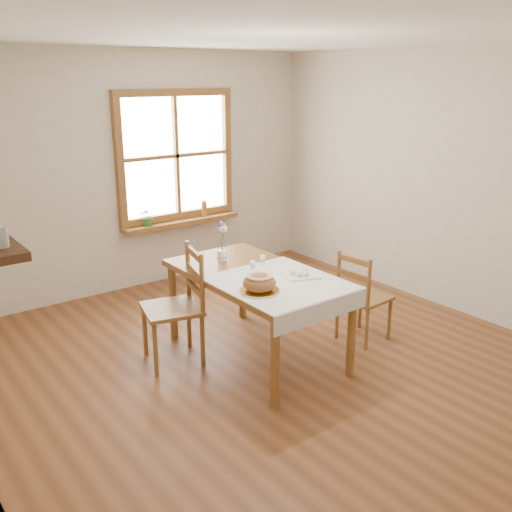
{
  "coord_description": "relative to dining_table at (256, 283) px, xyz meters",
  "views": [
    {
      "loc": [
        -2.7,
        -3.27,
        2.32
      ],
      "look_at": [
        0.0,
        0.3,
        0.9
      ],
      "focal_mm": 40.0,
      "sensor_mm": 36.0,
      "label": 1
    }
  ],
  "objects": [
    {
      "name": "window_sill",
      "position": [
        0.5,
        2.1,
        0.03
      ],
      "size": [
        1.46,
        0.2,
        0.05
      ],
      "color": "olive",
      "rests_on": "ground"
    },
    {
      "name": "chair_right",
      "position": [
        0.98,
        -0.34,
        -0.24
      ],
      "size": [
        0.44,
        0.43,
        0.84
      ],
      "primitive_type": null,
      "rotation": [
        0.0,
        0.0,
        1.65
      ],
      "color": "olive",
      "rests_on": "ground"
    },
    {
      "name": "potted_plant",
      "position": [
        0.07,
        2.1,
        0.13
      ],
      "size": [
        0.24,
        0.25,
        0.17
      ],
      "primitive_type": "imported",
      "rotation": [
        0.0,
        0.0,
        -0.26
      ],
      "color": "#33772F",
      "rests_on": "window_sill"
    },
    {
      "name": "ground",
      "position": [
        0.0,
        -0.3,
        -0.66
      ],
      "size": [
        5.0,
        5.0,
        0.0
      ],
      "primitive_type": "plane",
      "color": "brown",
      "rests_on": "ground"
    },
    {
      "name": "table_linen",
      "position": [
        0.0,
        -0.3,
        0.09
      ],
      "size": [
        0.91,
        0.99,
        0.01
      ],
      "primitive_type": "cube",
      "color": "silver",
      "rests_on": "dining_table"
    },
    {
      "name": "pepper_shaker",
      "position": [
        0.17,
        0.13,
        0.14
      ],
      "size": [
        0.05,
        0.05,
        0.09
      ],
      "primitive_type": "cylinder",
      "rotation": [
        0.0,
        0.0,
        0.17
      ],
      "color": "white",
      "rests_on": "table_linen"
    },
    {
      "name": "dining_table",
      "position": [
        0.0,
        0.0,
        0.0
      ],
      "size": [
        0.9,
        1.6,
        0.75
      ],
      "color": "olive",
      "rests_on": "ground"
    },
    {
      "name": "room_walls",
      "position": [
        0.0,
        -0.3,
        1.04
      ],
      "size": [
        4.6,
        5.1,
        2.65
      ],
      "color": "beige",
      "rests_on": "ground"
    },
    {
      "name": "amber_bottle",
      "position": [
        0.81,
        2.1,
        0.15
      ],
      "size": [
        0.08,
        0.08,
        0.19
      ],
      "primitive_type": "cylinder",
      "rotation": [
        0.0,
        0.0,
        -0.14
      ],
      "color": "#B36D21",
      "rests_on": "window_sill"
    },
    {
      "name": "flower_vase",
      "position": [
        -0.05,
        0.44,
        0.13
      ],
      "size": [
        0.09,
        0.09,
        0.09
      ],
      "primitive_type": "cylinder",
      "rotation": [
        0.0,
        0.0,
        0.1
      ],
      "color": "white",
      "rests_on": "dining_table"
    },
    {
      "name": "bread_loaf",
      "position": [
        -0.25,
        -0.38,
        0.18
      ],
      "size": [
        0.25,
        0.25,
        0.14
      ],
      "primitive_type": "ellipsoid",
      "color": "#9A6036",
      "rests_on": "bread_plate"
    },
    {
      "name": "window",
      "position": [
        0.5,
        2.17,
        0.79
      ],
      "size": [
        1.46,
        0.08,
        1.46
      ],
      "color": "olive",
      "rests_on": "ground"
    },
    {
      "name": "egg_napkin",
      "position": [
        0.23,
        -0.3,
        0.1
      ],
      "size": [
        0.33,
        0.3,
        0.01
      ],
      "primitive_type": "cube",
      "rotation": [
        0.0,
        0.0,
        -0.33
      ],
      "color": "silver",
      "rests_on": "table_linen"
    },
    {
      "name": "eggs",
      "position": [
        0.23,
        -0.3,
        0.13
      ],
      "size": [
        0.26,
        0.24,
        0.05
      ],
      "primitive_type": null,
      "rotation": [
        0.0,
        0.0,
        -0.33
      ],
      "color": "white",
      "rests_on": "egg_napkin"
    },
    {
      "name": "chair_left",
      "position": [
        -0.62,
        0.34,
        -0.17
      ],
      "size": [
        0.58,
        0.56,
        0.98
      ],
      "primitive_type": null,
      "rotation": [
        0.0,
        0.0,
        -1.82
      ],
      "color": "olive",
      "rests_on": "ground"
    },
    {
      "name": "bread_plate",
      "position": [
        -0.25,
        -0.38,
        0.1
      ],
      "size": [
        0.38,
        0.38,
        0.02
      ],
      "primitive_type": "cylinder",
      "rotation": [
        0.0,
        0.0,
        -0.38
      ],
      "color": "white",
      "rests_on": "table_linen"
    },
    {
      "name": "lavender_bouquet",
      "position": [
        -0.05,
        0.44,
        0.32
      ],
      "size": [
        0.15,
        0.15,
        0.28
      ],
      "primitive_type": null,
      "color": "#775A9F",
      "rests_on": "flower_vase"
    },
    {
      "name": "salt_shaker",
      "position": [
        0.02,
        0.07,
        0.14
      ],
      "size": [
        0.06,
        0.06,
        0.08
      ],
      "primitive_type": "cylinder",
      "rotation": [
        0.0,
        0.0,
        -0.32
      ],
      "color": "white",
      "rests_on": "table_linen"
    }
  ]
}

